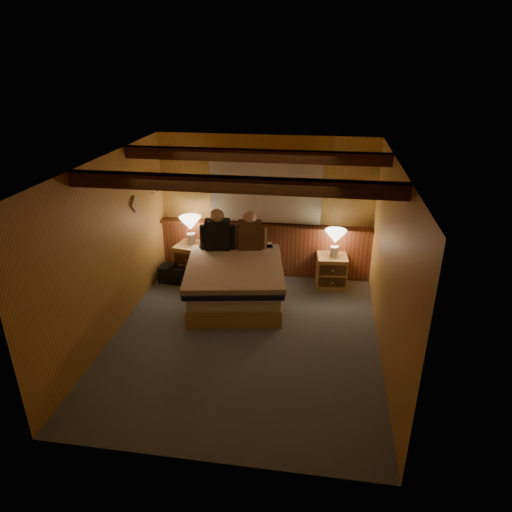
% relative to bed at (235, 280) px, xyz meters
% --- Properties ---
extents(floor, '(4.20, 4.20, 0.00)m').
position_rel_bed_xyz_m(floor, '(0.33, -1.06, -0.33)').
color(floor, '#525861').
rests_on(floor, ground).
extents(ceiling, '(4.20, 4.20, 0.00)m').
position_rel_bed_xyz_m(ceiling, '(0.33, -1.06, 2.07)').
color(ceiling, '#BE7D47').
rests_on(ceiling, wall_back).
extents(wall_back, '(3.60, 0.00, 3.60)m').
position_rel_bed_xyz_m(wall_back, '(0.33, 1.04, 0.87)').
color(wall_back, gold).
rests_on(wall_back, floor).
extents(wall_left, '(0.00, 4.20, 4.20)m').
position_rel_bed_xyz_m(wall_left, '(-1.47, -1.06, 0.87)').
color(wall_left, gold).
rests_on(wall_left, floor).
extents(wall_right, '(0.00, 4.20, 4.20)m').
position_rel_bed_xyz_m(wall_right, '(2.13, -1.06, 0.87)').
color(wall_right, gold).
rests_on(wall_right, floor).
extents(wall_front, '(3.60, 0.00, 3.60)m').
position_rel_bed_xyz_m(wall_front, '(0.33, -3.16, 0.87)').
color(wall_front, gold).
rests_on(wall_front, floor).
extents(wainscot, '(3.60, 0.23, 0.94)m').
position_rel_bed_xyz_m(wainscot, '(0.33, 0.97, 0.16)').
color(wainscot, brown).
rests_on(wainscot, wall_back).
extents(curtain_window, '(2.18, 0.09, 1.11)m').
position_rel_bed_xyz_m(curtain_window, '(0.33, 0.97, 1.19)').
color(curtain_window, '#4E2E13').
rests_on(curtain_window, wall_back).
extents(ceiling_beams, '(3.60, 1.65, 0.16)m').
position_rel_bed_xyz_m(ceiling_beams, '(0.33, -0.91, 1.98)').
color(ceiling_beams, '#4E2E13').
rests_on(ceiling_beams, ceiling).
extents(coat_rail, '(0.05, 0.55, 0.24)m').
position_rel_bed_xyz_m(coat_rail, '(-1.38, 0.51, 1.34)').
color(coat_rail, silver).
rests_on(coat_rail, wall_left).
extents(framed_print, '(0.30, 0.04, 0.25)m').
position_rel_bed_xyz_m(framed_print, '(1.68, 1.01, 1.22)').
color(framed_print, '#A88754').
rests_on(framed_print, wall_back).
extents(bed, '(1.70, 2.05, 0.63)m').
position_rel_bed_xyz_m(bed, '(0.00, 0.00, 0.00)').
color(bed, tan).
rests_on(bed, floor).
extents(nightstand_left, '(0.64, 0.59, 0.60)m').
position_rel_bed_xyz_m(nightstand_left, '(-0.86, 0.66, -0.03)').
color(nightstand_left, tan).
rests_on(nightstand_left, floor).
extents(nightstand_right, '(0.52, 0.48, 0.53)m').
position_rel_bed_xyz_m(nightstand_right, '(1.49, 0.69, -0.06)').
color(nightstand_right, tan).
rests_on(nightstand_right, floor).
extents(lamp_left, '(0.37, 0.37, 0.48)m').
position_rel_bed_xyz_m(lamp_left, '(-0.89, 0.71, 0.61)').
color(lamp_left, white).
rests_on(lamp_left, nightstand_left).
extents(lamp_right, '(0.35, 0.35, 0.45)m').
position_rel_bed_xyz_m(lamp_right, '(1.52, 0.70, 0.52)').
color(lamp_right, white).
rests_on(lamp_right, nightstand_right).
extents(person_left, '(0.58, 0.29, 0.71)m').
position_rel_bed_xyz_m(person_left, '(-0.38, 0.50, 0.58)').
color(person_left, black).
rests_on(person_left, bed).
extents(person_right, '(0.55, 0.28, 0.67)m').
position_rel_bed_xyz_m(person_right, '(0.14, 0.59, 0.57)').
color(person_right, '#452C1B').
rests_on(person_right, bed).
extents(duffel_bag, '(0.50, 0.32, 0.34)m').
position_rel_bed_xyz_m(duffel_bag, '(-1.13, 0.43, -0.18)').
color(duffel_bag, black).
rests_on(duffel_bag, floor).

